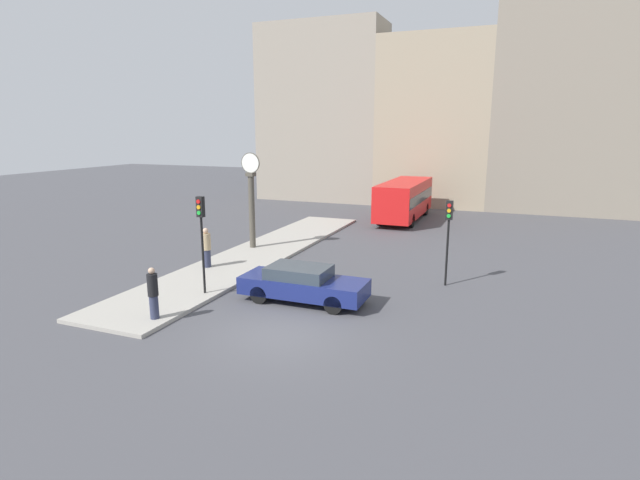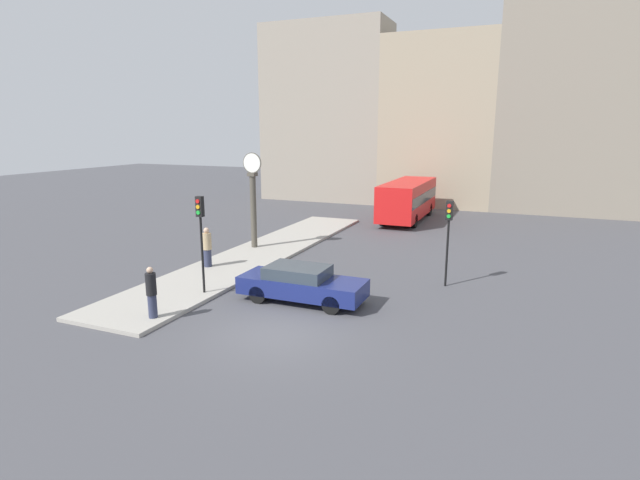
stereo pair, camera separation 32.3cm
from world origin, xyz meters
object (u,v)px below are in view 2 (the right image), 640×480
at_px(traffic_light_far, 449,225).
at_px(street_clock, 253,200).
at_px(bus_distant, 408,198).
at_px(sedan_car, 301,283).
at_px(traffic_light_near, 201,224).
at_px(pedestrian_tan_coat, 207,247).
at_px(pedestrian_black_jacket, 152,292).

xyz_separation_m(traffic_light_far, street_clock, (-10.36, 2.51, 0.12)).
distance_m(bus_distant, street_clock, 12.98).
height_order(sedan_car, bus_distant, bus_distant).
relative_size(traffic_light_near, pedestrian_tan_coat, 2.06).
bearing_deg(bus_distant, traffic_light_far, -71.07).
distance_m(bus_distant, traffic_light_near, 19.39).
bearing_deg(pedestrian_tan_coat, bus_distant, 70.98).
distance_m(street_clock, pedestrian_tan_coat, 4.48).
height_order(traffic_light_far, street_clock, street_clock).
distance_m(street_clock, pedestrian_black_jacket, 10.48).
xyz_separation_m(bus_distant, pedestrian_tan_coat, (-5.48, -15.91, -0.52)).
distance_m(traffic_light_far, pedestrian_tan_coat, 10.60).
bearing_deg(traffic_light_near, street_clock, 105.43).
bearing_deg(pedestrian_tan_coat, sedan_car, -21.80).
xyz_separation_m(traffic_light_near, pedestrian_tan_coat, (-2.02, 3.14, -1.76)).
bearing_deg(traffic_light_near, sedan_car, 12.71).
xyz_separation_m(bus_distant, traffic_light_far, (4.88, -14.23, 0.96)).
height_order(bus_distant, pedestrian_tan_coat, bus_distant).
bearing_deg(traffic_light_near, pedestrian_black_jacket, -90.12).
bearing_deg(street_clock, traffic_light_far, -13.62).
bearing_deg(sedan_car, street_clock, 131.52).
height_order(bus_distant, pedestrian_black_jacket, bus_distant).
bearing_deg(pedestrian_tan_coat, pedestrian_black_jacket, -71.31).
height_order(bus_distant, traffic_light_near, traffic_light_near).
bearing_deg(street_clock, traffic_light_near, -74.57).
bearing_deg(bus_distant, pedestrian_black_jacket, -99.00).
distance_m(sedan_car, traffic_light_far, 6.36).
height_order(bus_distant, traffic_light_far, traffic_light_far).
relative_size(bus_distant, traffic_light_far, 2.36).
height_order(traffic_light_near, street_clock, street_clock).
bearing_deg(sedan_car, traffic_light_far, 40.67).
xyz_separation_m(bus_distant, traffic_light_near, (-3.46, -19.04, 1.24)).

